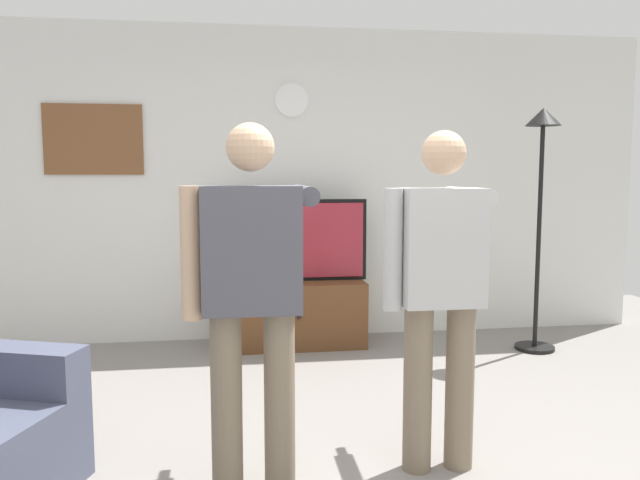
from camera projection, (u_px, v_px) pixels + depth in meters
back_wall at (292, 185)px, 5.42m from camera, size 6.40×0.10×2.70m
tv_stand at (296, 313)px, 5.19m from camera, size 1.15×0.49×0.55m
television at (295, 240)px, 5.17m from camera, size 1.21×0.07×0.69m
wall_clock at (292, 100)px, 5.28m from camera, size 0.28×0.03×0.28m
framed_picture at (94, 139)px, 5.10m from camera, size 0.79×0.04×0.58m
floor_lamp at (541, 179)px, 4.95m from camera, size 0.32×0.32×1.97m
person_standing_nearer_lamp at (252, 288)px, 2.72m from camera, size 0.61×0.78×1.67m
person_standing_nearer_couch at (440, 282)px, 2.97m from camera, size 0.57×0.78×1.65m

